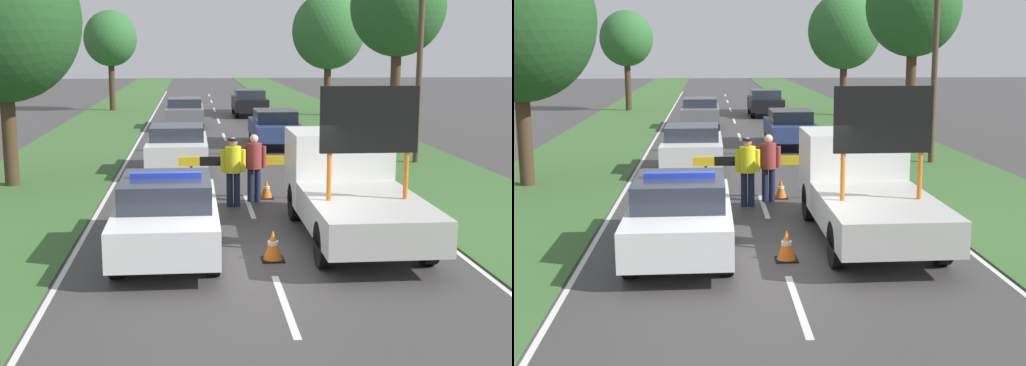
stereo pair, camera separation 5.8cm
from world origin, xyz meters
TOP-DOWN VIEW (x-y plane):
  - ground_plane at (0.00, 0.00)m, footprint 160.00×160.00m
  - lane_markings at (0.00, 17.01)m, footprint 7.50×69.99m
  - grass_verge_left at (-5.94, 20.00)m, footprint 4.28×120.00m
  - grass_verge_right at (5.94, 20.00)m, footprint 4.28×120.00m
  - police_car at (-1.90, 0.80)m, footprint 1.91×4.76m
  - work_truck at (1.90, 1.98)m, footprint 2.17×5.71m
  - road_barrier at (-0.12, 5.64)m, footprint 3.31×0.08m
  - police_officer at (-0.40, 4.79)m, footprint 0.62×0.40m
  - pedestrian_civilian at (0.16, 5.31)m, footprint 0.63×0.40m
  - traffic_cone_near_police at (0.52, 5.69)m, footprint 0.36×0.36m
  - traffic_cone_centre_front at (0.07, 0.14)m, footprint 0.42×0.42m
  - queued_car_van_white at (-1.88, 9.97)m, footprint 1.87×4.05m
  - queued_car_hatch_blue at (1.89, 15.71)m, footprint 1.80×4.60m
  - queued_car_suv_grey at (-1.77, 22.74)m, footprint 1.82×4.46m
  - queued_car_sedan_black at (1.90, 28.63)m, footprint 1.87×4.32m
  - roadside_tree_near_left at (-6.56, 8.01)m, footprint 4.31×4.31m
  - roadside_tree_near_right at (6.44, 28.54)m, footprint 4.15×4.15m
  - roadside_tree_mid_left at (-6.37, 32.76)m, footprint 3.25×3.25m
  - roadside_tree_mid_right at (6.34, 14.22)m, footprint 3.57×3.57m
  - utility_pole at (6.24, 11.04)m, footprint 1.20×0.20m

SIDE VIEW (x-z plane):
  - ground_plane at x=0.00m, z-range 0.00..0.00m
  - lane_markings at x=0.00m, z-range 0.00..0.01m
  - grass_verge_left at x=-5.94m, z-range 0.00..0.03m
  - grass_verge_right at x=5.94m, z-range 0.00..0.03m
  - traffic_cone_near_police at x=0.52m, z-range 0.00..0.50m
  - traffic_cone_centre_front at x=0.07m, z-range 0.00..0.58m
  - police_car at x=-1.90m, z-range -0.03..1.58m
  - queued_car_hatch_blue at x=1.89m, z-range 0.05..1.52m
  - queued_car_van_white at x=-1.88m, z-range 0.04..1.54m
  - queued_car_suv_grey at x=-1.77m, z-range 0.06..1.53m
  - queued_car_sedan_black at x=1.90m, z-range 0.04..1.56m
  - road_barrier at x=-0.12m, z-range 0.38..1.51m
  - pedestrian_civilian at x=0.16m, z-range 0.15..1.89m
  - work_truck at x=1.90m, z-range -0.58..2.64m
  - police_officer at x=-0.40m, z-range 0.16..1.90m
  - utility_pole at x=6.24m, z-range 0.12..8.35m
  - roadside_tree_mid_left at x=-6.37m, z-range 1.34..7.49m
  - roadside_tree_near_left at x=-6.56m, z-range 1.18..8.09m
  - roadside_tree_near_right at x=6.44m, z-range 1.30..8.32m
  - roadside_tree_mid_right at x=6.34m, z-range 1.73..9.03m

